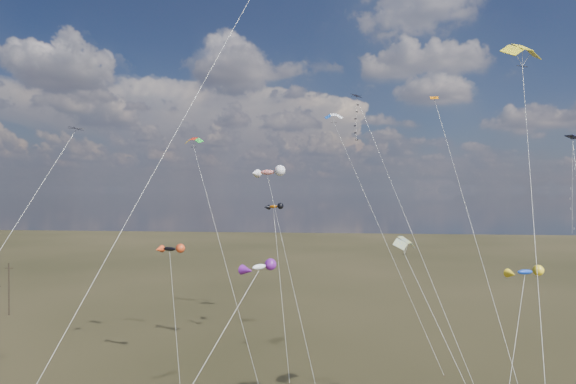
# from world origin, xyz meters

# --- Properties ---
(utility_pole_far) EXTENTS (1.40, 0.20, 8.00)m
(utility_pole_far) POSITION_xyz_m (-46.00, 44.00, 4.09)
(utility_pole_far) COLOR black
(utility_pole_far) RESTS_ON ground
(diamond_black_high) EXTENTS (11.03, 19.21, 30.31)m
(diamond_black_high) POSITION_xyz_m (7.20, 29.14, 25.82)
(diamond_black_high) COLOR black
(diamond_black_high) RESTS_ON ground
(diamond_black_mid) EXTENTS (7.10, 15.24, 23.89)m
(diamond_black_mid) POSITION_xyz_m (-16.54, 2.43, 16.75)
(diamond_black_mid) COLOR black
(diamond_black_mid) RESTS_ON ground
(diamond_navy_right) EXTENTS (4.80, 16.32, 23.14)m
(diamond_navy_right) POSITION_xyz_m (21.37, 9.02, 18.81)
(diamond_navy_right) COLOR #11154B
(diamond_navy_right) RESTS_ON ground
(diamond_orange_center) EXTENTS (4.68, 17.38, 28.01)m
(diamond_orange_center) POSITION_xyz_m (14.99, 14.19, 18.41)
(diamond_orange_center) COLOR orange
(diamond_orange_center) RESTS_ON ground
(parafoil_yellow) EXTENTS (5.26, 17.50, 29.25)m
(parafoil_yellow) POSITION_xyz_m (16.79, 5.74, 28.43)
(parafoil_yellow) COLOR yellow
(parafoil_yellow) RESTS_ON ground
(parafoil_blue_white) EXTENTS (12.99, 16.39, 29.98)m
(parafoil_blue_white) POSITION_xyz_m (3.81, 40.35, 29.20)
(parafoil_blue_white) COLOR blue
(parafoil_blue_white) RESTS_ON ground
(parafoil_striped) EXTENTS (7.17, 10.81, 15.63)m
(parafoil_striped) POSITION_xyz_m (10.33, 15.13, 14.90)
(parafoil_striped) COLOR yellow
(parafoil_striped) RESTS_ON ground
(parafoil_tricolor) EXTENTS (11.37, 12.99, 25.70)m
(parafoil_tricolor) POSITION_xyz_m (-12.23, 28.82, 24.99)
(parafoil_tricolor) COLOR gold
(parafoil_tricolor) RESTS_ON ground
(novelty_black_orange) EXTENTS (5.20, 7.95, 13.20)m
(novelty_black_orange) POSITION_xyz_m (-14.17, 25.98, 12.59)
(novelty_black_orange) COLOR black
(novelty_black_orange) RESTS_ON ground
(novelty_orange_black) EXTENTS (4.89, 14.64, 17.57)m
(novelty_orange_black) POSITION_xyz_m (-3.65, 34.33, 17.00)
(novelty_orange_black) COLOR #C66105
(novelty_orange_black) RESTS_ON ground
(novelty_white_purple) EXTENTS (8.52, 11.59, 14.82)m
(novelty_white_purple) POSITION_xyz_m (-0.06, 1.95, 14.33)
(novelty_white_purple) COLOR white
(novelty_white_purple) RESTS_ON ground
(novelty_redwhite_stripe) EXTENTS (8.29, 11.56, 21.98)m
(novelty_redwhite_stripe) POSITION_xyz_m (-3.59, 28.83, 21.18)
(novelty_redwhite_stripe) COLOR red
(novelty_redwhite_stripe) RESTS_ON ground
(novelty_blue_yellow) EXTENTS (5.72, 8.37, 14.63)m
(novelty_blue_yellow) POSITION_xyz_m (15.97, 2.79, 14.14)
(novelty_blue_yellow) COLOR #113BBC
(novelty_blue_yellow) RESTS_ON ground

